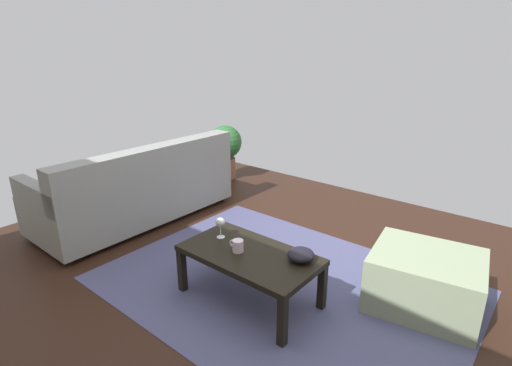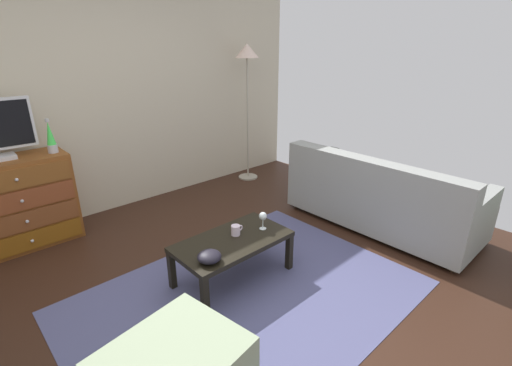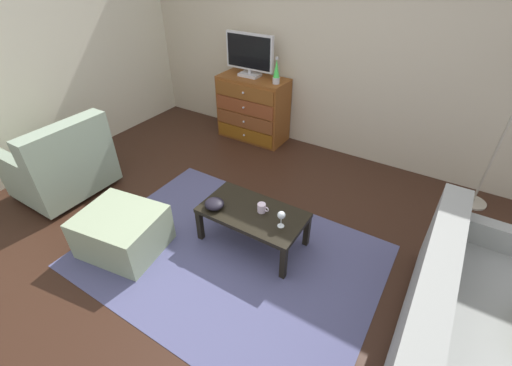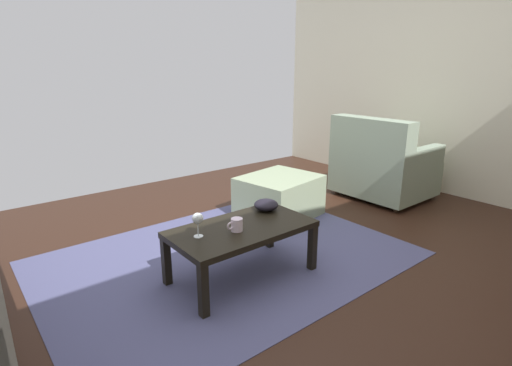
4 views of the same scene
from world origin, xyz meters
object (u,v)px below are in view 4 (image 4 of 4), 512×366
(wine_glass, at_px, (198,219))
(bowl_decorative, at_px, (266,205))
(coffee_table, at_px, (242,233))
(ottoman, at_px, (279,196))
(armchair, at_px, (382,166))
(mug, at_px, (236,225))

(wine_glass, height_order, bowl_decorative, wine_glass)
(wine_glass, relative_size, bowl_decorative, 0.88)
(coffee_table, relative_size, ottoman, 1.36)
(wine_glass, relative_size, armchair, 0.17)
(mug, xyz_separation_m, bowl_decorative, (-0.40, -0.17, -0.00))
(ottoman, bearing_deg, coffee_table, 35.69)
(coffee_table, relative_size, bowl_decorative, 5.34)
(coffee_table, xyz_separation_m, ottoman, (-0.97, -0.70, -0.13))
(bowl_decorative, relative_size, ottoman, 0.26)
(armchair, bearing_deg, wine_glass, 8.59)
(ottoman, bearing_deg, wine_glass, 27.24)
(mug, bearing_deg, coffee_table, -151.14)
(wine_glass, bearing_deg, bowl_decorative, -171.34)
(bowl_decorative, height_order, ottoman, bowl_decorative)
(wine_glass, height_order, armchair, armchair)
(wine_glass, bearing_deg, coffee_table, 172.91)
(mug, bearing_deg, ottoman, -144.75)
(armchair, xyz_separation_m, ottoman, (1.24, -0.28, -0.16))
(mug, bearing_deg, armchair, -168.64)
(mug, relative_size, bowl_decorative, 0.64)
(mug, bearing_deg, wine_glass, -18.23)
(coffee_table, relative_size, mug, 8.37)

